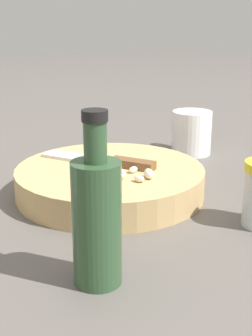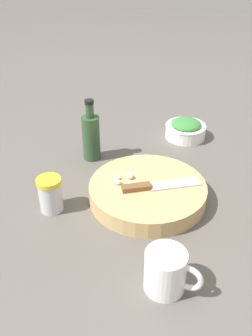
% 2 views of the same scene
% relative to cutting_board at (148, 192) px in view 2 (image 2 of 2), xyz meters
% --- Properties ---
extents(ground_plane, '(5.00, 5.00, 0.00)m').
position_rel_cutting_board_xyz_m(ground_plane, '(0.04, 0.07, -0.02)').
color(ground_plane, '#56514C').
extents(cutting_board, '(0.29, 0.29, 0.04)m').
position_rel_cutting_board_xyz_m(cutting_board, '(0.00, 0.00, 0.00)').
color(cutting_board, tan).
rests_on(cutting_board, ground_plane).
extents(chef_knife, '(0.11, 0.19, 0.01)m').
position_rel_cutting_board_xyz_m(chef_knife, '(-0.00, -0.02, 0.03)').
color(chef_knife, brown).
rests_on(chef_knife, cutting_board).
extents(garlic_cloves, '(0.06, 0.05, 0.01)m').
position_rel_cutting_board_xyz_m(garlic_cloves, '(0.00, 0.06, 0.03)').
color(garlic_cloves, '#E8E8C6').
rests_on(garlic_cloves, cutting_board).
extents(herb_bowl, '(0.13, 0.13, 0.06)m').
position_rel_cutting_board_xyz_m(herb_bowl, '(0.35, -0.06, 0.01)').
color(herb_bowl, white).
rests_on(herb_bowl, ground_plane).
extents(spice_jar, '(0.06, 0.06, 0.09)m').
position_rel_cutting_board_xyz_m(spice_jar, '(-0.09, 0.22, 0.02)').
color(spice_jar, silver).
rests_on(spice_jar, ground_plane).
extents(coffee_mug, '(0.08, 0.11, 0.09)m').
position_rel_cutting_board_xyz_m(coffee_mug, '(-0.26, -0.08, 0.02)').
color(coffee_mug, white).
rests_on(coffee_mug, ground_plane).
extents(oil_bottle, '(0.05, 0.05, 0.18)m').
position_rel_cutting_board_xyz_m(oil_bottle, '(0.16, 0.20, 0.05)').
color(oil_bottle, '#2D4C2D').
rests_on(oil_bottle, ground_plane).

